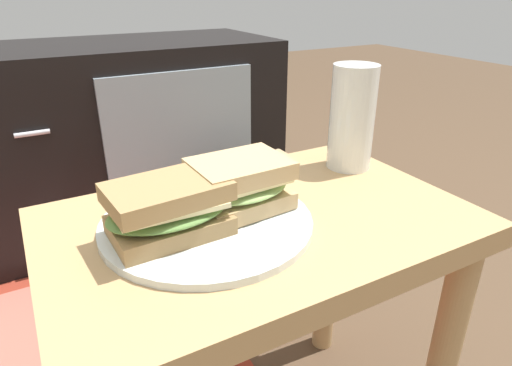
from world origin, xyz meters
TOP-DOWN VIEW (x-y plane):
  - side_table at (0.00, 0.00)m, footprint 0.56×0.36m
  - tv_cabinet at (0.03, 0.95)m, footprint 0.96×0.46m
  - plate at (-0.07, 0.01)m, footprint 0.27×0.27m
  - sandwich_front at (-0.12, 0.00)m, footprint 0.15×0.10m
  - sandwich_back at (-0.02, 0.02)m, footprint 0.14×0.11m
  - beer_glass at (0.22, 0.08)m, footprint 0.07×0.07m
  - paper_bag at (0.31, 0.47)m, footprint 0.22×0.21m

SIDE VIEW (x-z plane):
  - paper_bag at x=0.31m, z-range -0.01..0.30m
  - tv_cabinet at x=0.03m, z-range 0.00..0.58m
  - side_table at x=0.00m, z-range 0.14..0.60m
  - plate at x=-0.07m, z-range 0.46..0.47m
  - sandwich_front at x=-0.12m, z-range 0.47..0.54m
  - sandwich_back at x=-0.02m, z-range 0.47..0.54m
  - beer_glass at x=0.22m, z-range 0.46..0.63m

